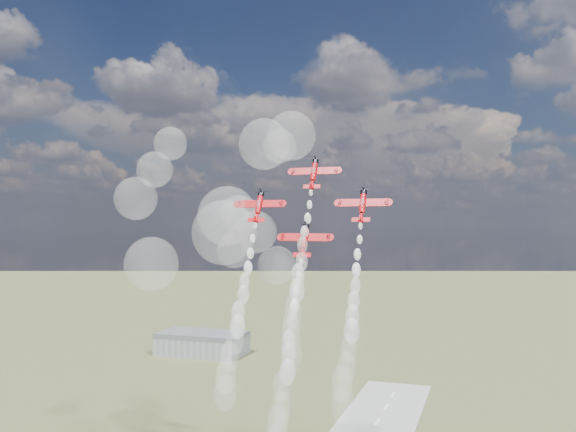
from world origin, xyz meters
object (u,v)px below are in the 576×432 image
(hangar, at_px, (202,343))
(plane_right, at_px, (362,205))
(plane_slot, at_px, (304,240))
(plane_lead, at_px, (314,173))
(plane_left, at_px, (259,206))

(hangar, height_order, plane_right, plane_right)
(hangar, relative_size, plane_slot, 3.75)
(plane_lead, height_order, plane_left, plane_lead)
(plane_lead, distance_m, plane_right, 17.61)
(plane_right, distance_m, plane_slot, 17.61)
(hangar, xyz_separation_m, plane_right, (130.44, -169.82, 75.21))
(hangar, xyz_separation_m, plane_slot, (116.02, -174.31, 66.16))
(hangar, bearing_deg, plane_right, -52.47)
(plane_left, bearing_deg, plane_slot, -17.27)
(hangar, distance_m, plane_left, 211.70)
(plane_lead, distance_m, plane_left, 17.61)
(hangar, height_order, plane_left, plane_left)
(plane_lead, xyz_separation_m, plane_right, (14.42, -4.48, -9.05))
(plane_lead, bearing_deg, hangar, 125.06)
(plane_right, bearing_deg, hangar, 127.53)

